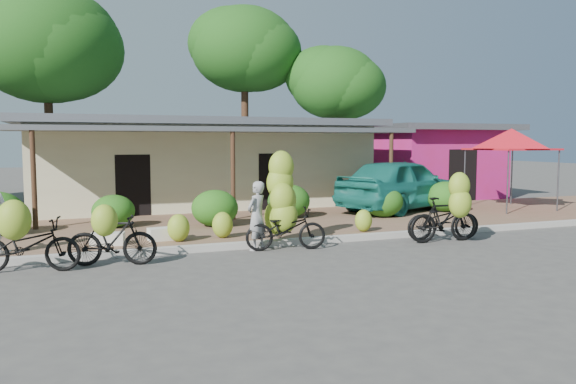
{
  "coord_description": "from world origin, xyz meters",
  "views": [
    {
      "loc": [
        -4.59,
        -10.58,
        2.52
      ],
      "look_at": [
        0.65,
        3.07,
        1.2
      ],
      "focal_mm": 35.0,
      "sensor_mm": 36.0,
      "label": 1
    }
  ],
  "objects_px": {
    "tree_far_center": "(41,42)",
    "bike_right": "(447,214)",
    "tree_near_right": "(331,81)",
    "bike_center": "(283,211)",
    "vendor": "(257,216)",
    "bike_far_right": "(443,220)",
    "teal_van": "(401,184)",
    "tree_center_right": "(240,48)",
    "sack_near": "(166,234)",
    "red_canopy": "(511,139)",
    "bike_left": "(111,237)",
    "sack_far": "(107,239)",
    "bike_far_left": "(25,242)"
  },
  "relations": [
    {
      "from": "tree_far_center",
      "to": "bike_right",
      "type": "relative_size",
      "value": 4.79
    },
    {
      "from": "tree_near_right",
      "to": "bike_center",
      "type": "xyz_separation_m",
      "value": [
        -7.3,
        -12.9,
        -4.58
      ]
    },
    {
      "from": "tree_near_right",
      "to": "vendor",
      "type": "xyz_separation_m",
      "value": [
        -7.96,
        -12.91,
        -4.66
      ]
    },
    {
      "from": "bike_far_right",
      "to": "teal_van",
      "type": "xyz_separation_m",
      "value": [
        1.84,
        4.92,
        0.51
      ]
    },
    {
      "from": "tree_center_right",
      "to": "sack_near",
      "type": "relative_size",
      "value": 10.76
    },
    {
      "from": "bike_right",
      "to": "teal_van",
      "type": "relative_size",
      "value": 0.36
    },
    {
      "from": "tree_far_center",
      "to": "bike_far_right",
      "type": "xyz_separation_m",
      "value": [
        9.92,
        -14.83,
        -6.26
      ]
    },
    {
      "from": "tree_center_right",
      "to": "red_canopy",
      "type": "distance_m",
      "value": 13.96
    },
    {
      "from": "bike_center",
      "to": "sack_near",
      "type": "distance_m",
      "value": 2.97
    },
    {
      "from": "bike_left",
      "to": "bike_right",
      "type": "distance_m",
      "value": 7.96
    },
    {
      "from": "tree_near_right",
      "to": "vendor",
      "type": "bearing_deg",
      "value": -121.67
    },
    {
      "from": "red_canopy",
      "to": "teal_van",
      "type": "relative_size",
      "value": 0.65
    },
    {
      "from": "tree_far_center",
      "to": "tree_near_right",
      "type": "bearing_deg",
      "value": -6.58
    },
    {
      "from": "tree_far_center",
      "to": "red_canopy",
      "type": "bearing_deg",
      "value": -34.9
    },
    {
      "from": "tree_near_right",
      "to": "bike_far_right",
      "type": "height_order",
      "value": "tree_near_right"
    },
    {
      "from": "bike_far_right",
      "to": "sack_far",
      "type": "xyz_separation_m",
      "value": [
        -8.12,
        1.68,
        -0.26
      ]
    },
    {
      "from": "tree_near_right",
      "to": "bike_far_right",
      "type": "bearing_deg",
      "value": -103.02
    },
    {
      "from": "red_canopy",
      "to": "bike_far_right",
      "type": "bearing_deg",
      "value": -145.58
    },
    {
      "from": "bike_right",
      "to": "sack_far",
      "type": "bearing_deg",
      "value": 77.7
    },
    {
      "from": "bike_center",
      "to": "vendor",
      "type": "bearing_deg",
      "value": 100.95
    },
    {
      "from": "tree_near_right",
      "to": "bike_right",
      "type": "height_order",
      "value": "tree_near_right"
    },
    {
      "from": "bike_right",
      "to": "teal_van",
      "type": "bearing_deg",
      "value": -18.4
    },
    {
      "from": "tree_far_center",
      "to": "sack_far",
      "type": "xyz_separation_m",
      "value": [
        1.79,
        -13.15,
        -6.52
      ]
    },
    {
      "from": "tree_center_right",
      "to": "bike_far_right",
      "type": "bearing_deg",
      "value": -86.58
    },
    {
      "from": "bike_center",
      "to": "sack_far",
      "type": "bearing_deg",
      "value": 81.94
    },
    {
      "from": "sack_far",
      "to": "bike_right",
      "type": "bearing_deg",
      "value": -14.75
    },
    {
      "from": "sack_near",
      "to": "teal_van",
      "type": "relative_size",
      "value": 0.16
    },
    {
      "from": "tree_near_right",
      "to": "bike_right",
      "type": "bearing_deg",
      "value": -103.39
    },
    {
      "from": "bike_far_left",
      "to": "sack_far",
      "type": "height_order",
      "value": "bike_far_left"
    },
    {
      "from": "bike_left",
      "to": "sack_far",
      "type": "xyz_separation_m",
      "value": [
        0.02,
        1.85,
        -0.33
      ]
    },
    {
      "from": "red_canopy",
      "to": "tree_near_right",
      "type": "bearing_deg",
      "value": 105.66
    },
    {
      "from": "tree_near_right",
      "to": "bike_center",
      "type": "height_order",
      "value": "tree_near_right"
    },
    {
      "from": "bike_left",
      "to": "teal_van",
      "type": "distance_m",
      "value": 11.21
    },
    {
      "from": "bike_left",
      "to": "sack_far",
      "type": "distance_m",
      "value": 1.88
    },
    {
      "from": "bike_left",
      "to": "bike_center",
      "type": "relative_size",
      "value": 0.8
    },
    {
      "from": "tree_far_center",
      "to": "bike_center",
      "type": "distance_m",
      "value": 16.57
    },
    {
      "from": "bike_left",
      "to": "vendor",
      "type": "relative_size",
      "value": 1.15
    },
    {
      "from": "red_canopy",
      "to": "sack_near",
      "type": "xyz_separation_m",
      "value": [
        -12.47,
        -2.05,
        -2.34
      ]
    },
    {
      "from": "tree_far_center",
      "to": "red_canopy",
      "type": "xyz_separation_m",
      "value": [
        15.64,
        -10.91,
        -4.17
      ]
    },
    {
      "from": "tree_far_center",
      "to": "sack_far",
      "type": "distance_m",
      "value": 14.79
    },
    {
      "from": "red_canopy",
      "to": "sack_near",
      "type": "distance_m",
      "value": 12.85
    },
    {
      "from": "tree_near_right",
      "to": "sack_near",
      "type": "xyz_separation_m",
      "value": [
        -9.83,
        -11.46,
        -5.2
      ]
    },
    {
      "from": "bike_far_left",
      "to": "bike_center",
      "type": "relative_size",
      "value": 0.91
    },
    {
      "from": "bike_right",
      "to": "bike_far_right",
      "type": "bearing_deg",
      "value": -21.99
    },
    {
      "from": "tree_far_center",
      "to": "bike_far_left",
      "type": "height_order",
      "value": "tree_far_center"
    },
    {
      "from": "bike_left",
      "to": "bike_far_right",
      "type": "distance_m",
      "value": 8.15
    },
    {
      "from": "bike_center",
      "to": "tree_near_right",
      "type": "bearing_deg",
      "value": -19.89
    },
    {
      "from": "sack_near",
      "to": "sack_far",
      "type": "relative_size",
      "value": 1.13
    },
    {
      "from": "bike_left",
      "to": "sack_near",
      "type": "distance_m",
      "value": 2.49
    },
    {
      "from": "bike_far_left",
      "to": "bike_center",
      "type": "height_order",
      "value": "bike_center"
    }
  ]
}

